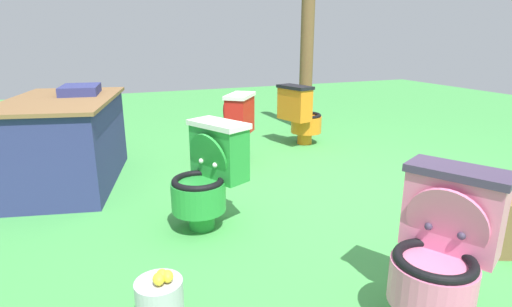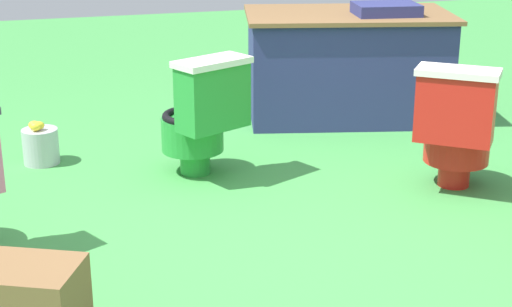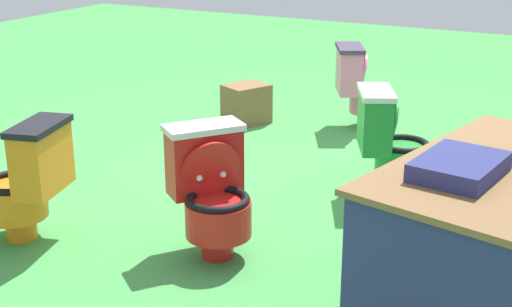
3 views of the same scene
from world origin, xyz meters
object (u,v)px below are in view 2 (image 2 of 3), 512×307
Objects in this scene: toilet_green at (202,116)px; toilet_red at (456,127)px; vendor_table at (347,64)px; lemon_bucket at (41,145)px.

toilet_green and toilet_red have the same top height.
lemon_bucket is at bearing -168.77° from vendor_table.
toilet_red is at bearing -89.22° from vendor_table.
toilet_red is at bearing -50.49° from toilet_green.
toilet_green is 1.59m from vendor_table.
toilet_green is 0.45× the size of vendor_table.
toilet_red is at bearing -26.39° from lemon_bucket.
toilet_green is 1.07m from lemon_bucket.
lemon_bucket is at bearing -168.81° from toilet_red.
toilet_green is 1.45m from toilet_red.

